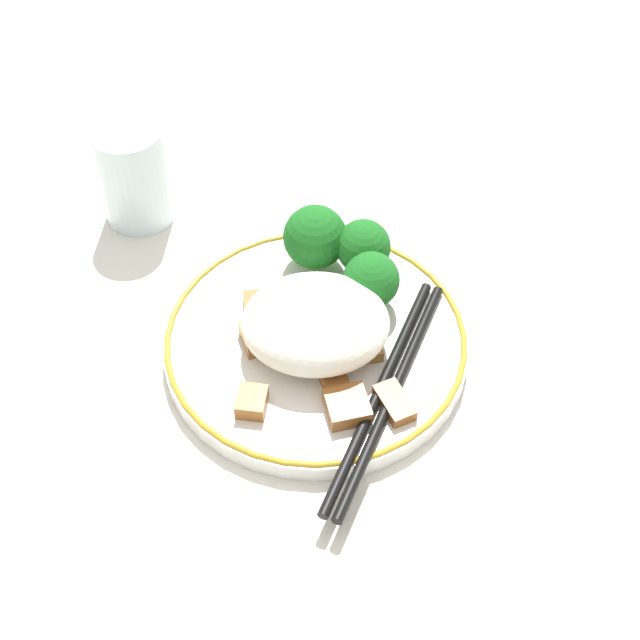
{
  "coord_description": "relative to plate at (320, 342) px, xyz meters",
  "views": [
    {
      "loc": [
        -0.0,
        -0.43,
        0.54
      ],
      "look_at": [
        0.0,
        0.0,
        0.04
      ],
      "focal_mm": 50.0,
      "sensor_mm": 36.0,
      "label": 1
    }
  ],
  "objects": [
    {
      "name": "drinking_glass",
      "position": [
        -0.15,
        0.16,
        0.04
      ],
      "size": [
        0.06,
        0.06,
        0.09
      ],
      "color": "silver",
      "rests_on": "ground_plane"
    },
    {
      "name": "meat_on_rice_edge",
      "position": [
        -0.04,
        0.03,
        0.01
      ],
      "size": [
        0.03,
        0.03,
        0.01
      ],
      "color": "brown",
      "rests_on": "plate"
    },
    {
      "name": "meat_mid_right",
      "position": [
        0.03,
        -0.02,
        0.01
      ],
      "size": [
        0.03,
        0.03,
        0.01
      ],
      "color": "#9E6633",
      "rests_on": "plate"
    },
    {
      "name": "plate",
      "position": [
        0.0,
        0.0,
        0.0
      ],
      "size": [
        0.23,
        0.23,
        0.02
      ],
      "color": "white",
      "rests_on": "ground_plane"
    },
    {
      "name": "chopsticks",
      "position": [
        0.05,
        -0.05,
        0.01
      ],
      "size": [
        0.1,
        0.21,
        0.01
      ],
      "color": "black",
      "rests_on": "plate"
    },
    {
      "name": "meat_near_back",
      "position": [
        0.06,
        -0.07,
        0.01
      ],
      "size": [
        0.03,
        0.04,
        0.01
      ],
      "color": "brown",
      "rests_on": "plate"
    },
    {
      "name": "meat_near_left",
      "position": [
        -0.04,
        -0.01,
        0.01
      ],
      "size": [
        0.03,
        0.03,
        0.01
      ],
      "color": "#995B28",
      "rests_on": "plate"
    },
    {
      "name": "broccoli_back_right",
      "position": [
        0.0,
        0.08,
        0.04
      ],
      "size": [
        0.05,
        0.05,
        0.06
      ],
      "color": "#7FB756",
      "rests_on": "plate"
    },
    {
      "name": "rice_mound",
      "position": [
        -0.0,
        -0.01,
        0.03
      ],
      "size": [
        0.11,
        0.09,
        0.05
      ],
      "color": "white",
      "rests_on": "plate"
    },
    {
      "name": "meat_near_front",
      "position": [
        -0.05,
        -0.06,
        0.01
      ],
      "size": [
        0.02,
        0.03,
        0.01
      ],
      "color": "#995B28",
      "rests_on": "plate"
    },
    {
      "name": "meat_mid_left",
      "position": [
        0.02,
        -0.07,
        0.01
      ],
      "size": [
        0.04,
        0.04,
        0.01
      ],
      "color": "brown",
      "rests_on": "plate"
    },
    {
      "name": "broccoli_back_left",
      "position": [
        0.04,
        0.03,
        0.03
      ],
      "size": [
        0.04,
        0.04,
        0.05
      ],
      "color": "#7FB756",
      "rests_on": "plate"
    },
    {
      "name": "broccoli_back_center",
      "position": [
        0.04,
        0.07,
        0.03
      ],
      "size": [
        0.04,
        0.04,
        0.05
      ],
      "color": "#7FB756",
      "rests_on": "plate"
    },
    {
      "name": "meat_near_right",
      "position": [
        0.01,
        -0.04,
        0.01
      ],
      "size": [
        0.03,
        0.03,
        0.01
      ],
      "color": "brown",
      "rests_on": "plate"
    },
    {
      "name": "ground_plane",
      "position": [
        0.0,
        0.0,
        -0.01
      ],
      "size": [
        3.0,
        3.0,
        0.0
      ],
      "primitive_type": "plane",
      "color": "silver"
    }
  ]
}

